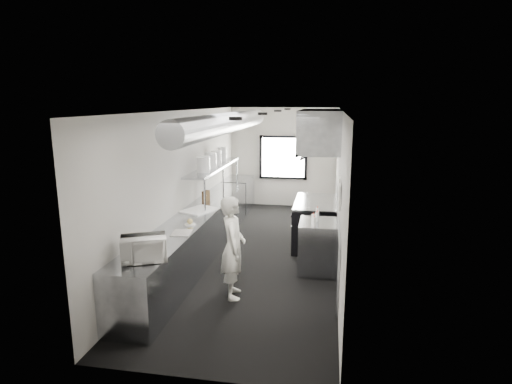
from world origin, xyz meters
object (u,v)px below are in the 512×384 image
at_px(far_work_table, 238,194).
at_px(plate_stack_c, 216,158).
at_px(deli_tub_a, 133,252).
at_px(bottle_station, 318,246).
at_px(squeeze_bottle_e, 317,212).
at_px(plate_stack_b, 211,160).
at_px(squeeze_bottle_c, 317,217).
at_px(squeeze_bottle_d, 317,216).
at_px(squeeze_bottle_a, 314,222).
at_px(exhaust_hood, 320,131).
at_px(cutting_board, 199,210).
at_px(range, 314,223).
at_px(deli_tub_b, 151,239).
at_px(pass_shelf, 214,168).
at_px(small_plate, 190,225).
at_px(plate_stack_a, 203,164).
at_px(prep_counter, 197,236).
at_px(squeeze_bottle_b, 313,219).
at_px(microwave, 144,248).
at_px(knife_block, 206,196).
at_px(line_cook, 233,247).
at_px(plate_stack_d, 222,154).

relative_size(far_work_table, plate_stack_c, 3.75).
bearing_deg(deli_tub_a, far_work_table, 88.38).
height_order(bottle_station, squeeze_bottle_e, squeeze_bottle_e).
relative_size(plate_stack_b, squeeze_bottle_c, 2.03).
height_order(far_work_table, squeeze_bottle_d, squeeze_bottle_d).
distance_m(bottle_station, squeeze_bottle_a, 0.61).
relative_size(squeeze_bottle_c, squeeze_bottle_d, 1.00).
height_order(exhaust_hood, cutting_board, exhaust_hood).
bearing_deg(squeeze_bottle_a, range, 91.73).
relative_size(range, deli_tub_b, 11.23).
distance_m(pass_shelf, small_plate, 2.37).
distance_m(cutting_board, squeeze_bottle_e, 2.26).
xyz_separation_m(plate_stack_c, squeeze_bottle_d, (2.31, -1.75, -0.75)).
bearing_deg(far_work_table, cutting_board, -89.85).
bearing_deg(plate_stack_a, small_plate, -82.71).
height_order(bottle_station, squeeze_bottle_c, squeeze_bottle_c).
bearing_deg(deli_tub_b, prep_counter, 85.32).
bearing_deg(plate_stack_a, squeeze_bottle_b, -25.27).
height_order(microwave, plate_stack_c, plate_stack_c).
height_order(prep_counter, plate_stack_c, plate_stack_c).
relative_size(microwave, squeeze_bottle_b, 3.00).
bearing_deg(squeeze_bottle_d, squeeze_bottle_b, -102.33).
distance_m(squeeze_bottle_b, squeeze_bottle_d, 0.29).
relative_size(squeeze_bottle_c, squeeze_bottle_e, 0.92).
distance_m(knife_block, plate_stack_a, 0.80).
bearing_deg(microwave, squeeze_bottle_a, 17.03).
bearing_deg(small_plate, bottle_station, 15.03).
xyz_separation_m(line_cook, knife_block, (-1.16, 2.47, 0.21)).
bearing_deg(small_plate, squeeze_bottle_a, 7.89).
relative_size(line_cook, plate_stack_c, 4.96).
height_order(prep_counter, plate_stack_a, plate_stack_a).
bearing_deg(plate_stack_a, bottle_station, -20.64).
height_order(cutting_board, squeeze_bottle_b, squeeze_bottle_b).
height_order(range, far_work_table, range).
distance_m(plate_stack_a, squeeze_bottle_e, 2.49).
height_order(deli_tub_a, cutting_board, deli_tub_a).
relative_size(microwave, plate_stack_a, 1.74).
bearing_deg(squeeze_bottle_a, plate_stack_c, 136.69).
distance_m(line_cook, plate_stack_d, 4.07).
bearing_deg(deli_tub_b, far_work_table, 88.51).
xyz_separation_m(plate_stack_b, squeeze_bottle_e, (2.32, -1.13, -0.75)).
bearing_deg(prep_counter, line_cook, -54.08).
bearing_deg(prep_counter, knife_block, 95.86).
xyz_separation_m(deli_tub_b, plate_stack_a, (0.10, 2.41, 0.78)).
relative_size(far_work_table, squeeze_bottle_e, 6.93).
relative_size(far_work_table, plate_stack_b, 3.69).
relative_size(plate_stack_c, plate_stack_d, 0.98).
height_order(prep_counter, squeeze_bottle_e, squeeze_bottle_e).
bearing_deg(small_plate, microwave, -92.56).
xyz_separation_m(small_plate, squeeze_bottle_a, (2.09, 0.29, 0.07)).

